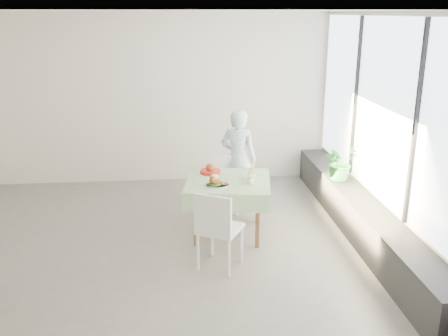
{
  "coord_description": "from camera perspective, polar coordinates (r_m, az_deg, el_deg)",
  "views": [
    {
      "loc": [
        0.48,
        -5.78,
        2.79
      ],
      "look_at": [
        1.05,
        0.25,
        0.89
      ],
      "focal_mm": 40.0,
      "sensor_mm": 36.0,
      "label": 1
    }
  ],
  "objects": [
    {
      "name": "second_dish",
      "position": [
        6.6,
        -1.58,
        -0.29
      ],
      "size": [
        0.27,
        0.27,
        0.13
      ],
      "color": "red",
      "rests_on": "cafe_table"
    },
    {
      "name": "juice_cup_orange",
      "position": [
        6.36,
        3.17,
        -0.73
      ],
      "size": [
        0.1,
        0.1,
        0.28
      ],
      "color": "white",
      "rests_on": "cafe_table"
    },
    {
      "name": "chair_near",
      "position": [
        5.69,
        -0.53,
        -8.68
      ],
      "size": [
        0.6,
        0.6,
        0.93
      ],
      "color": "white",
      "rests_on": "ground"
    },
    {
      "name": "wall_back",
      "position": [
        8.41,
        -8.7,
        7.72
      ],
      "size": [
        6.0,
        0.02,
        2.8
      ],
      "primitive_type": "cube",
      "color": "silver",
      "rests_on": "ground"
    },
    {
      "name": "wall_right",
      "position": [
        6.46,
        17.76,
        4.17
      ],
      "size": [
        0.02,
        5.0,
        2.8
      ],
      "primitive_type": "cube",
      "color": "silver",
      "rests_on": "ground"
    },
    {
      "name": "potted_plant",
      "position": [
        7.21,
        13.16,
        0.68
      ],
      "size": [
        0.62,
        0.6,
        0.53
      ],
      "primitive_type": "imported",
      "rotation": [
        0.0,
        0.0,
        0.5
      ],
      "color": "#27752E",
      "rests_on": "window_ledge"
    },
    {
      "name": "main_dish",
      "position": [
        6.12,
        -0.92,
        -1.61
      ],
      "size": [
        0.29,
        0.29,
        0.15
      ],
      "color": "white",
      "rests_on": "cafe_table"
    },
    {
      "name": "window_pane",
      "position": [
        6.39,
        17.71,
        6.35
      ],
      "size": [
        0.01,
        4.8,
        2.18
      ],
      "primitive_type": "cube",
      "color": "#D1E0F9",
      "rests_on": "ground"
    },
    {
      "name": "diner",
      "position": [
        7.24,
        1.66,
        1.02
      ],
      "size": [
        0.64,
        0.55,
        1.49
      ],
      "primitive_type": "imported",
      "rotation": [
        0.0,
        0.0,
        2.7
      ],
      "color": "#8DBEE2",
      "rests_on": "ground"
    },
    {
      "name": "wall_front",
      "position": [
        3.59,
        -12.71,
        -5.75
      ],
      "size": [
        6.0,
        0.02,
        2.8
      ],
      "primitive_type": "cube",
      "color": "silver",
      "rests_on": "ground"
    },
    {
      "name": "ceiling",
      "position": [
        5.8,
        -10.65,
        17.26
      ],
      "size": [
        6.0,
        6.0,
        0.0
      ],
      "primitive_type": "plane",
      "rotation": [
        3.14,
        0.0,
        0.0
      ],
      "color": "white",
      "rests_on": "ground"
    },
    {
      "name": "cafe_table",
      "position": [
        6.44,
        0.49,
        -3.75
      ],
      "size": [
        1.19,
        1.19,
        0.74
      ],
      "color": "brown",
      "rests_on": "ground"
    },
    {
      "name": "juice_cup_lemonade",
      "position": [
        6.21,
        3.07,
        -1.27
      ],
      "size": [
        0.09,
        0.09,
        0.25
      ],
      "color": "white",
      "rests_on": "cafe_table"
    },
    {
      "name": "window_ledge",
      "position": [
        6.72,
        15.28,
        -5.4
      ],
      "size": [
        0.4,
        4.8,
        0.5
      ],
      "primitive_type": "cube",
      "color": "black",
      "rests_on": "ground"
    },
    {
      "name": "floor",
      "position": [
        6.43,
        -9.25,
        -8.5
      ],
      "size": [
        6.0,
        6.0,
        0.0
      ],
      "primitive_type": "plane",
      "color": "#64615E",
      "rests_on": "ground"
    },
    {
      "name": "chair_far",
      "position": [
        7.22,
        -0.01,
        -3.18
      ],
      "size": [
        0.38,
        0.38,
        0.8
      ],
      "color": "white",
      "rests_on": "ground"
    }
  ]
}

